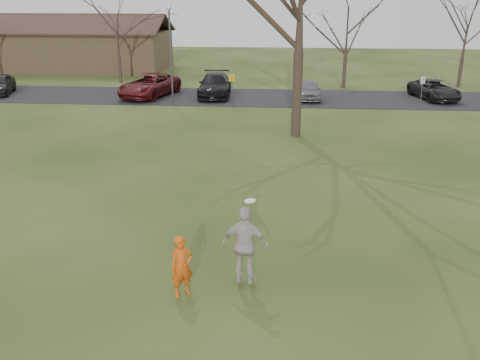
% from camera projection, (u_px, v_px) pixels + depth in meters
% --- Properties ---
extents(ground, '(120.00, 120.00, 0.00)m').
position_uv_depth(ground, '(227.00, 291.00, 12.81)').
color(ground, '#1E380F').
rests_on(ground, ground).
extents(parking_strip, '(62.00, 6.50, 0.04)m').
position_uv_depth(parking_strip, '(264.00, 98.00, 36.19)').
color(parking_strip, black).
rests_on(parking_strip, ground).
extents(player_defender, '(0.68, 0.62, 1.56)m').
position_uv_depth(player_defender, '(182.00, 266.00, 12.42)').
color(player_defender, '#DC5412').
rests_on(player_defender, ground).
extents(car_2, '(3.98, 6.10, 1.56)m').
position_uv_depth(car_2, '(149.00, 85.00, 36.25)').
color(car_2, '#531315').
rests_on(car_2, parking_strip).
extents(car_3, '(2.45, 5.43, 1.54)m').
position_uv_depth(car_3, '(215.00, 85.00, 36.37)').
color(car_3, black).
rests_on(car_3, parking_strip).
extents(car_4, '(1.55, 3.77, 1.28)m').
position_uv_depth(car_4, '(309.00, 90.00, 35.39)').
color(car_4, slate).
rests_on(car_4, parking_strip).
extents(car_6, '(3.08, 5.00, 1.29)m').
position_uv_depth(car_6, '(434.00, 90.00, 35.42)').
color(car_6, black).
rests_on(car_6, parking_strip).
extents(catching_play, '(1.24, 0.65, 2.24)m').
position_uv_depth(catching_play, '(246.00, 245.00, 12.63)').
color(catching_play, '#C1B1AD').
rests_on(catching_play, ground).
extents(building, '(20.60, 8.50, 5.14)m').
position_uv_depth(building, '(61.00, 48.00, 49.22)').
color(building, '#8C6D4C').
rests_on(building, ground).
extents(lamp_post, '(0.34, 0.34, 6.27)m').
position_uv_depth(lamp_post, '(170.00, 42.00, 32.95)').
color(lamp_post, '#47474C').
rests_on(lamp_post, ground).
extents(sign_yellow, '(0.35, 0.35, 2.08)m').
position_uv_depth(sign_yellow, '(232.00, 84.00, 33.04)').
color(sign_yellow, '#47474C').
rests_on(sign_yellow, ground).
extents(sign_white, '(0.35, 0.35, 2.08)m').
position_uv_depth(sign_white, '(422.00, 87.00, 32.13)').
color(sign_white, '#47474C').
rests_on(sign_white, ground).
extents(small_tree_row, '(55.00, 5.90, 8.50)m').
position_uv_depth(small_tree_row, '(325.00, 35.00, 39.25)').
color(small_tree_row, '#352821').
rests_on(small_tree_row, ground).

